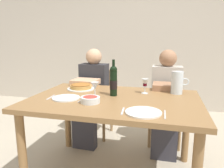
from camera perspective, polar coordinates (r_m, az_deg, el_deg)
name	(u,v)px	position (r m, az deg, el deg)	size (l,w,h in m)	color
back_wall	(144,32)	(4.10, 8.35, 13.39)	(8.00, 0.10, 2.80)	beige
dining_table	(114,108)	(1.96, 0.51, -6.40)	(1.50, 1.00, 0.76)	olive
wine_bottle	(114,81)	(1.99, 0.40, 0.87)	(0.07, 0.07, 0.34)	black
water_pitcher	(177,84)	(2.16, 16.78, 0.04)	(0.16, 0.11, 0.22)	silver
baked_tart	(81,87)	(2.29, -8.19, -0.68)	(0.28, 0.28, 0.06)	silver
salad_bowl	(90,99)	(1.80, -5.74, -3.98)	(0.16, 0.16, 0.06)	silver
wine_glass_left_diner	(145,83)	(2.10, 8.69, 0.17)	(0.07, 0.07, 0.14)	silver
wine_glass_right_diner	(95,86)	(1.96, -4.50, -0.62)	(0.07, 0.07, 0.14)	silver
dinner_plate_left_setting	(143,112)	(1.57, 8.27, -7.38)	(0.26, 0.26, 0.01)	white
dinner_plate_right_setting	(66,98)	(1.96, -12.01, -3.61)	(0.24, 0.24, 0.01)	silver
fork_left_setting	(123,111)	(1.59, 2.85, -7.13)	(0.16, 0.01, 0.01)	silver
knife_left_setting	(165,115)	(1.56, 13.78, -7.82)	(0.18, 0.01, 0.01)	silver
knife_right_setting	(82,99)	(1.90, -7.93, -4.06)	(0.18, 0.01, 0.01)	silver
spoon_right_setting	(51,97)	(2.03, -15.81, -3.37)	(0.16, 0.01, 0.01)	silver
chair_left	(98,98)	(2.94, -3.81, -3.62)	(0.41, 0.41, 0.87)	#9E7A51
diner_left	(91,93)	(2.70, -5.54, -2.44)	(0.35, 0.51, 1.16)	#2D2D33
chair_right	(166,103)	(2.79, 13.92, -4.80)	(0.40, 0.40, 0.87)	#9E7A51
diner_right	(166,98)	(2.53, 14.04, -3.71)	(0.34, 0.50, 1.16)	#B7B2A8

